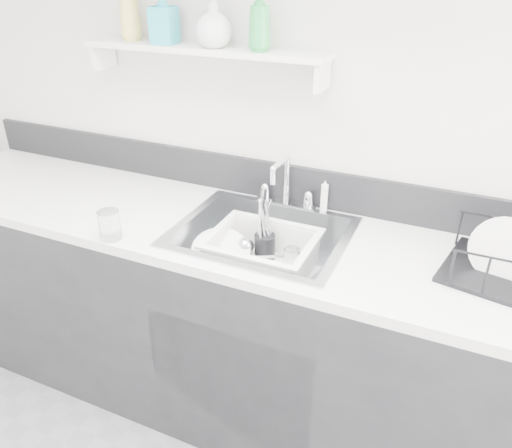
% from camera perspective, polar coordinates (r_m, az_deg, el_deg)
% --- Properties ---
extents(room_shell, '(3.50, 3.00, 2.60)m').
position_cam_1_polar(room_shell, '(0.95, -19.92, 18.02)').
color(room_shell, silver).
rests_on(room_shell, ground).
extents(counter_run, '(3.20, 0.62, 0.92)m').
position_cam_1_polar(counter_run, '(2.13, 0.56, -11.86)').
color(counter_run, black).
rests_on(counter_run, ground).
extents(backsplash, '(3.20, 0.02, 0.16)m').
position_cam_1_polar(backsplash, '(2.08, 3.95, 4.64)').
color(backsplash, black).
rests_on(backsplash, counter_run).
extents(sink, '(0.64, 0.52, 0.20)m').
position_cam_1_polar(sink, '(1.91, 0.62, -3.32)').
color(sink, silver).
rests_on(sink, counter_run).
extents(faucet, '(0.26, 0.18, 0.23)m').
position_cam_1_polar(faucet, '(2.04, 3.41, 3.59)').
color(faucet, silver).
rests_on(faucet, counter_run).
extents(side_sprayer, '(0.03, 0.03, 0.14)m').
position_cam_1_polar(side_sprayer, '(2.00, 7.81, 3.14)').
color(side_sprayer, white).
rests_on(side_sprayer, counter_run).
extents(wall_shelf, '(1.00, 0.16, 0.12)m').
position_cam_1_polar(wall_shelf, '(2.01, -6.17, 19.04)').
color(wall_shelf, silver).
rests_on(wall_shelf, room_shell).
extents(wash_tub, '(0.45, 0.40, 0.15)m').
position_cam_1_polar(wash_tub, '(1.90, 0.68, -3.55)').
color(wash_tub, white).
rests_on(wash_tub, sink).
extents(plate_stack, '(0.28, 0.27, 0.11)m').
position_cam_1_polar(plate_stack, '(1.94, -3.76, -3.93)').
color(plate_stack, white).
rests_on(plate_stack, wash_tub).
extents(utensil_cup, '(0.08, 0.08, 0.28)m').
position_cam_1_polar(utensil_cup, '(1.97, 0.99, -2.37)').
color(utensil_cup, black).
rests_on(utensil_cup, wash_tub).
extents(ladle, '(0.27, 0.26, 0.08)m').
position_cam_1_polar(ladle, '(1.92, -0.44, -3.97)').
color(ladle, silver).
rests_on(ladle, wash_tub).
extents(tumbler_in_tub, '(0.07, 0.07, 0.09)m').
position_cam_1_polar(tumbler_in_tub, '(1.91, 4.06, -4.06)').
color(tumbler_in_tub, white).
rests_on(tumbler_in_tub, wash_tub).
extents(tumbler_counter, '(0.09, 0.09, 0.11)m').
position_cam_1_polar(tumbler_counter, '(1.87, -16.38, -0.12)').
color(tumbler_counter, white).
rests_on(tumbler_counter, counter_run).
extents(bowl_small, '(0.12, 0.12, 0.03)m').
position_cam_1_polar(bowl_small, '(1.87, 2.19, -5.84)').
color(bowl_small, white).
rests_on(bowl_small, wash_tub).
extents(soap_bottle_a, '(0.10, 0.11, 0.22)m').
position_cam_1_polar(soap_bottle_a, '(2.18, -14.28, 22.49)').
color(soap_bottle_a, '#E1CC60').
rests_on(soap_bottle_a, wall_shelf).
extents(soap_bottle_b, '(0.10, 0.10, 0.20)m').
position_cam_1_polar(soap_bottle_b, '(2.07, -10.54, 22.32)').
color(soap_bottle_b, teal).
rests_on(soap_bottle_b, wall_shelf).
extents(soap_bottle_c, '(0.17, 0.17, 0.17)m').
position_cam_1_polar(soap_bottle_c, '(1.95, -4.89, 21.90)').
color(soap_bottle_c, silver).
rests_on(soap_bottle_c, wall_shelf).
extents(soap_bottle_d, '(0.09, 0.09, 0.21)m').
position_cam_1_polar(soap_bottle_d, '(1.86, 0.41, 22.29)').
color(soap_bottle_d, green).
rests_on(soap_bottle_d, wall_shelf).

